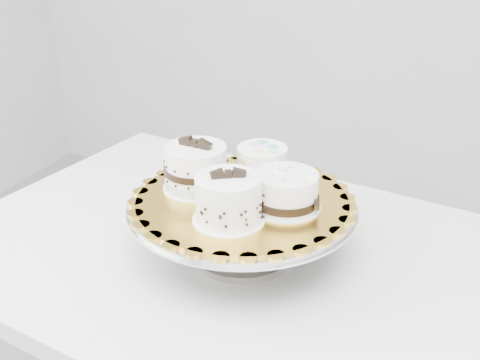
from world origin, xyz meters
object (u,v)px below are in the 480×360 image
at_px(cake_board, 242,200).
at_px(cake_banded, 196,169).
at_px(cake_dots, 262,164).
at_px(table, 245,289).
at_px(cake_swirl, 228,200).
at_px(cake_ribbon, 287,192).
at_px(cake_stand, 242,219).

xyz_separation_m(cake_board, cake_banded, (-0.09, 0.01, 0.04)).
height_order(cake_board, cake_dots, cake_dots).
bearing_deg(cake_banded, table, 9.84).
xyz_separation_m(cake_board, cake_swirl, (0.01, -0.08, 0.04)).
distance_m(cake_board, cake_dots, 0.09).
bearing_deg(cake_dots, cake_swirl, -95.31).
bearing_deg(table, cake_banded, -167.68).
relative_size(table, cake_dots, 10.67).
height_order(cake_swirl, cake_ribbon, cake_swirl).
relative_size(cake_dots, cake_ribbon, 0.84).
bearing_deg(cake_ribbon, cake_stand, 162.44).
relative_size(table, cake_stand, 3.01).
xyz_separation_m(cake_swirl, cake_banded, (-0.10, 0.09, -0.00)).
bearing_deg(table, cake_swirl, -75.46).
xyz_separation_m(table, cake_ribbon, (0.08, -0.01, 0.23)).
relative_size(cake_banded, cake_dots, 1.07).
bearing_deg(cake_ribbon, table, 151.76).
xyz_separation_m(cake_board, cake_dots, (0.01, 0.08, 0.04)).
bearing_deg(cake_banded, cake_board, 0.47).
bearing_deg(cake_dots, cake_board, -100.71).
distance_m(cake_dots, cake_ribbon, 0.11).
height_order(cake_board, cake_ribbon, cake_ribbon).
height_order(cake_stand, cake_board, cake_board).
height_order(cake_stand, cake_dots, cake_dots).
bearing_deg(cake_stand, cake_ribbon, 0.90).
bearing_deg(cake_swirl, cake_dots, 60.38).
xyz_separation_m(table, cake_stand, (0.00, -0.02, 0.16)).
bearing_deg(cake_board, cake_dots, 85.91).
distance_m(cake_stand, cake_board, 0.04).
relative_size(cake_swirl, cake_dots, 1.29).
bearing_deg(cake_stand, cake_swirl, -83.31).
height_order(cake_dots, cake_ribbon, cake_dots).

